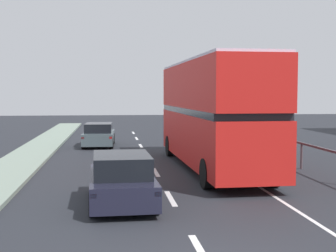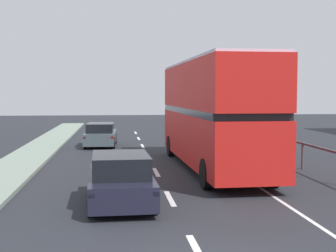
{
  "view_description": "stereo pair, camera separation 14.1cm",
  "coord_description": "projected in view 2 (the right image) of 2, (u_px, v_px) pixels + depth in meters",
  "views": [
    {
      "loc": [
        -1.74,
        -7.94,
        3.12
      ],
      "look_at": [
        0.24,
        8.56,
        1.97
      ],
      "focal_mm": 51.12,
      "sensor_mm": 36.0,
      "label": 1
    },
    {
      "loc": [
        -1.6,
        -7.95,
        3.12
      ],
      "look_at": [
        0.24,
        8.56,
        1.97
      ],
      "focal_mm": 51.12,
      "sensor_mm": 36.0,
      "label": 2
    }
  ],
  "objects": [
    {
      "name": "lane_paint_markings",
      "position": [
        215.0,
        180.0,
        17.15
      ],
      "size": [
        3.28,
        46.0,
        0.01
      ],
      "color": "silver",
      "rests_on": "ground"
    },
    {
      "name": "bridge_side_railing",
      "position": [
        321.0,
        153.0,
        17.8
      ],
      "size": [
        0.1,
        42.0,
        1.1
      ],
      "color": "#4A4248",
      "rests_on": "ground"
    },
    {
      "name": "double_decker_bus_red",
      "position": [
        213.0,
        112.0,
        19.51
      ],
      "size": [
        2.78,
        11.3,
        4.42
      ],
      "rotation": [
        0.0,
        0.0,
        0.03
      ],
      "color": "red",
      "rests_on": "ground"
    },
    {
      "name": "hatchback_car_near",
      "position": [
        121.0,
        180.0,
        13.43
      ],
      "size": [
        1.89,
        4.2,
        1.42
      ],
      "rotation": [
        0.0,
        0.0,
        0.03
      ],
      "color": "black",
      "rests_on": "ground"
    },
    {
      "name": "sedan_car_ahead",
      "position": [
        101.0,
        135.0,
        28.09
      ],
      "size": [
        1.88,
        4.2,
        1.36
      ],
      "rotation": [
        0.0,
        0.0,
        -0.04
      ],
      "color": "#435359",
      "rests_on": "ground"
    }
  ]
}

